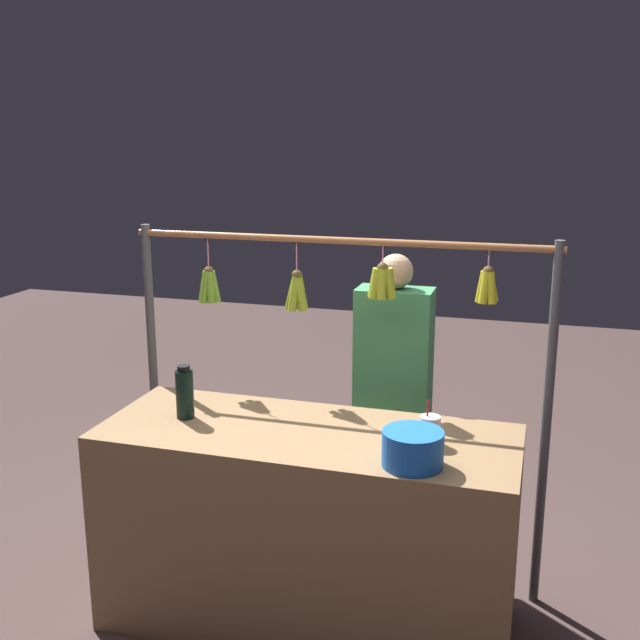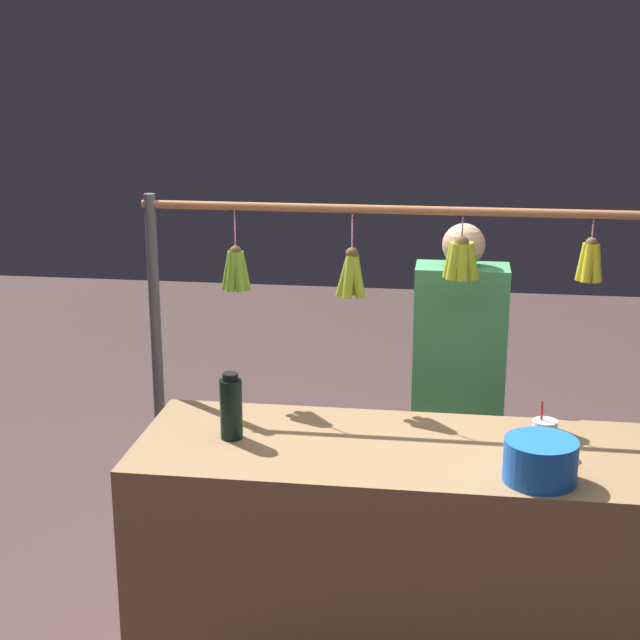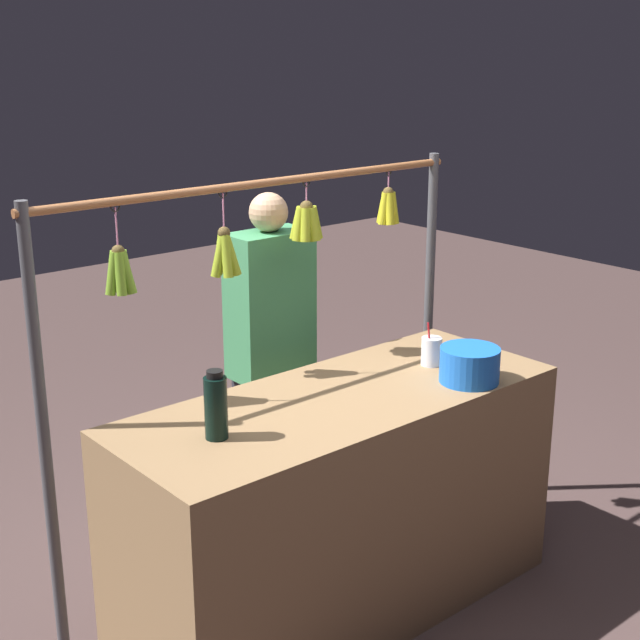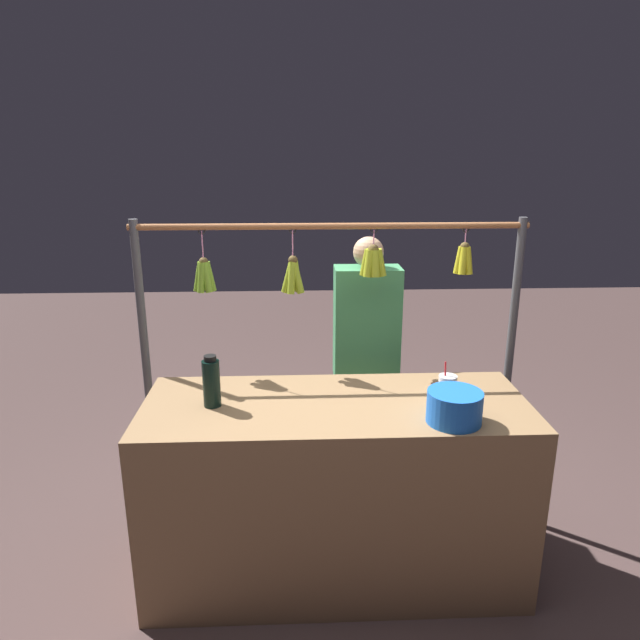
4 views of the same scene
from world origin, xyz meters
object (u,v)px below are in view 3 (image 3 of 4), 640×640
(water_bottle, at_px, (216,406))
(vendor_person, at_px, (271,367))
(drink_cup, at_px, (431,351))
(blue_bucket, at_px, (470,365))

(water_bottle, distance_m, vendor_person, 1.10)
(water_bottle, height_order, drink_cup, water_bottle)
(water_bottle, xyz_separation_m, drink_cup, (-1.08, -0.02, -0.06))
(water_bottle, xyz_separation_m, blue_bucket, (-1.05, 0.21, -0.05))
(blue_bucket, xyz_separation_m, vendor_person, (0.26, -0.94, -0.21))
(drink_cup, bearing_deg, water_bottle, 1.16)
(blue_bucket, relative_size, drink_cup, 1.29)
(blue_bucket, bearing_deg, water_bottle, -11.15)
(vendor_person, bearing_deg, blue_bucket, 105.65)
(drink_cup, bearing_deg, blue_bucket, 82.51)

